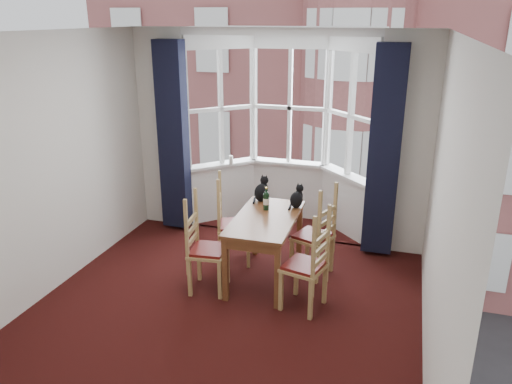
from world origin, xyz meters
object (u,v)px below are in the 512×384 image
at_px(chair_left_far, 227,226).
at_px(cat_right, 297,198).
at_px(chair_left_near, 200,251).
at_px(candle_tall, 231,160).
at_px(chair_right_far, 319,239).
at_px(chair_right_near, 312,269).
at_px(dining_table, 265,226).
at_px(cat_left, 262,191).
at_px(wine_bottle, 266,200).

xyz_separation_m(chair_left_far, cat_right, (0.84, 0.13, 0.42)).
height_order(chair_left_near, candle_tall, candle_tall).
bearing_deg(chair_left_far, candle_tall, 107.64).
relative_size(chair_left_near, chair_right_far, 1.00).
xyz_separation_m(chair_right_near, cat_right, (-0.38, 0.91, 0.42)).
height_order(dining_table, cat_left, cat_left).
bearing_deg(chair_left_near, dining_table, 34.99).
bearing_deg(cat_right, chair_left_near, -136.12).
height_order(chair_right_near, wine_bottle, wine_bottle).
height_order(chair_left_near, wine_bottle, wine_bottle).
xyz_separation_m(chair_left_far, chair_right_far, (1.16, -0.03, 0.00)).
bearing_deg(chair_right_far, chair_left_far, 178.34).
distance_m(chair_left_near, wine_bottle, 0.97).
height_order(cat_left, cat_right, cat_left).
bearing_deg(chair_right_far, dining_table, -156.22).
bearing_deg(chair_right_far, wine_bottle, -177.60).
distance_m(dining_table, cat_left, 0.60).
bearing_deg(cat_right, cat_left, 168.56).
height_order(chair_left_near, chair_left_far, same).
xyz_separation_m(cat_right, wine_bottle, (-0.32, -0.19, 0.01)).
xyz_separation_m(cat_left, wine_bottle, (0.14, -0.28, -0.00)).
xyz_separation_m(chair_right_near, chair_right_far, (-0.06, 0.75, 0.00)).
xyz_separation_m(chair_left_near, wine_bottle, (0.57, 0.67, 0.43)).
bearing_deg(chair_left_far, cat_left, 30.28).
xyz_separation_m(cat_left, candle_tall, (-0.80, 1.09, 0.03)).
bearing_deg(chair_left_far, wine_bottle, -6.68).
bearing_deg(candle_tall, chair_right_near, -51.95).
bearing_deg(chair_right_near, chair_left_far, 147.39).
distance_m(dining_table, chair_left_far, 0.68).
relative_size(chair_left_far, cat_left, 2.85).
height_order(chair_right_far, candle_tall, candle_tall).
height_order(chair_left_far, candle_tall, candle_tall).
height_order(chair_right_near, chair_right_far, same).
bearing_deg(cat_right, chair_left_far, -171.40).
xyz_separation_m(chair_right_near, wine_bottle, (-0.70, 0.72, 0.43)).
relative_size(dining_table, chair_left_far, 1.39).
bearing_deg(candle_tall, chair_left_near, -79.69).
distance_m(dining_table, candle_tall, 1.91).
relative_size(chair_left_far, chair_right_far, 1.00).
xyz_separation_m(chair_right_far, wine_bottle, (-0.64, -0.03, 0.43)).
bearing_deg(chair_left_near, chair_right_near, -2.41).
xyz_separation_m(chair_left_near, chair_left_far, (0.05, 0.73, 0.00)).
distance_m(chair_left_far, chair_right_near, 1.45).
bearing_deg(cat_left, wine_bottle, -63.68).
bearing_deg(chair_right_far, cat_right, 153.13).
height_order(chair_left_near, chair_right_near, same).
bearing_deg(cat_right, wine_bottle, -149.86).
xyz_separation_m(chair_left_far, chair_right_near, (1.22, -0.78, 0.00)).
bearing_deg(dining_table, chair_right_near, -37.30).
distance_m(chair_left_near, chair_right_near, 1.27).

